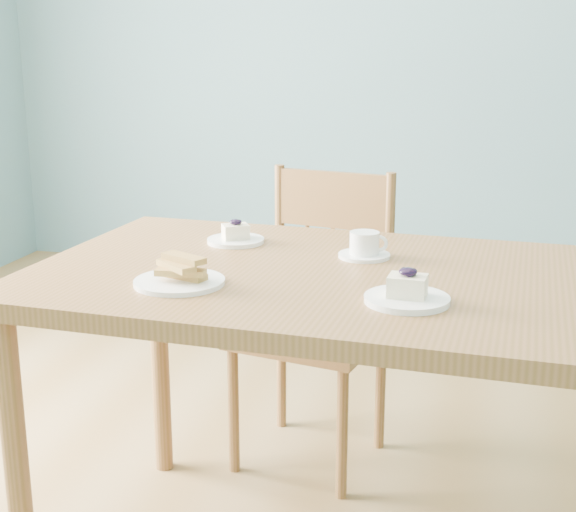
{
  "coord_description": "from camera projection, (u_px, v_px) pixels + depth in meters",
  "views": [
    {
      "loc": [
        0.23,
        -1.91,
        1.27
      ],
      "look_at": [
        -0.2,
        -0.17,
        0.79
      ],
      "focal_mm": 50.0,
      "sensor_mm": 36.0,
      "label": 1
    }
  ],
  "objects": [
    {
      "name": "coffee_cup",
      "position": [
        365.0,
        247.0,
        1.9
      ],
      "size": [
        0.12,
        0.12,
        0.06
      ],
      "rotation": [
        0.0,
        0.0,
        0.07
      ],
      "color": "white",
      "rests_on": "dining_table"
    },
    {
      "name": "dining_chair",
      "position": [
        315.0,
        317.0,
        2.46
      ],
      "size": [
        0.48,
        0.47,
        0.9
      ],
      "rotation": [
        0.0,
        0.0,
        -0.2
      ],
      "color": "brown",
      "rests_on": "ground"
    },
    {
      "name": "cheesecake_plate_far",
      "position": [
        236.0,
        237.0,
        2.04
      ],
      "size": [
        0.15,
        0.15,
        0.06
      ],
      "rotation": [
        0.0,
        0.0,
        0.53
      ],
      "color": "white",
      "rests_on": "dining_table"
    },
    {
      "name": "cheesecake_plate_near",
      "position": [
        407.0,
        294.0,
        1.57
      ],
      "size": [
        0.17,
        0.17,
        0.07
      ],
      "rotation": [
        0.0,
        0.0,
        -0.06
      ],
      "color": "white",
      "rests_on": "dining_table"
    },
    {
      "name": "biscotti_plate",
      "position": [
        179.0,
        276.0,
        1.69
      ],
      "size": [
        0.19,
        0.19,
        0.06
      ],
      "rotation": [
        0.0,
        0.0,
        -0.28
      ],
      "color": "white",
      "rests_on": "dining_table"
    },
    {
      "name": "room",
      "position": [
        391.0,
        8.0,
        1.83
      ],
      "size": [
        5.01,
        5.01,
        2.71
      ],
      "color": "olive",
      "rests_on": "ground"
    },
    {
      "name": "dining_table",
      "position": [
        354.0,
        307.0,
        1.79
      ],
      "size": [
        1.5,
        0.91,
        0.78
      ],
      "rotation": [
        0.0,
        0.0,
        -0.06
      ],
      "color": "brown",
      "rests_on": "ground"
    }
  ]
}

